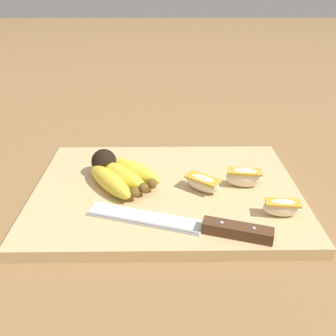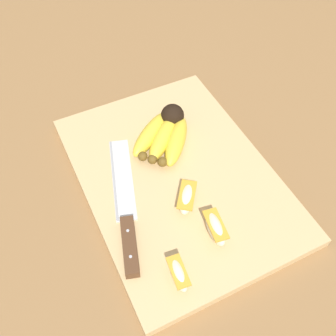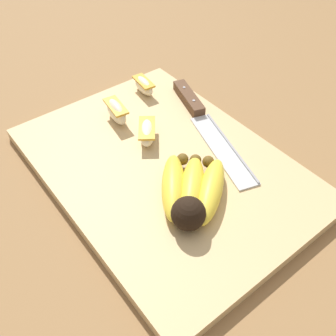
% 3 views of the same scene
% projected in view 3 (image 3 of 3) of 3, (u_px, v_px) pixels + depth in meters
% --- Properties ---
extents(ground_plane, '(6.00, 6.00, 0.00)m').
position_uv_depth(ground_plane, '(169.00, 176.00, 0.60)').
color(ground_plane, olive).
extents(cutting_board, '(0.46, 0.33, 0.02)m').
position_uv_depth(cutting_board, '(163.00, 168.00, 0.60)').
color(cutting_board, tan).
rests_on(cutting_board, ground_plane).
extents(banana_bunch, '(0.15, 0.15, 0.05)m').
position_uv_depth(banana_bunch, '(191.00, 192.00, 0.52)').
color(banana_bunch, black).
rests_on(banana_bunch, cutting_board).
extents(chefs_knife, '(0.28, 0.11, 0.02)m').
position_uv_depth(chefs_knife, '(200.00, 114.00, 0.67)').
color(chefs_knife, silver).
rests_on(chefs_knife, cutting_board).
extents(apple_wedge_near, '(0.06, 0.03, 0.03)m').
position_uv_depth(apple_wedge_near, '(144.00, 85.00, 0.71)').
color(apple_wedge_near, '#F4E5C1').
rests_on(apple_wedge_near, cutting_board).
extents(apple_wedge_middle, '(0.07, 0.03, 0.04)m').
position_uv_depth(apple_wedge_middle, '(117.00, 111.00, 0.65)').
color(apple_wedge_middle, '#F4E5C1').
rests_on(apple_wedge_middle, cutting_board).
extents(apple_wedge_far, '(0.07, 0.06, 0.03)m').
position_uv_depth(apple_wedge_far, '(147.00, 132.00, 0.62)').
color(apple_wedge_far, '#F4E5C1').
rests_on(apple_wedge_far, cutting_board).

